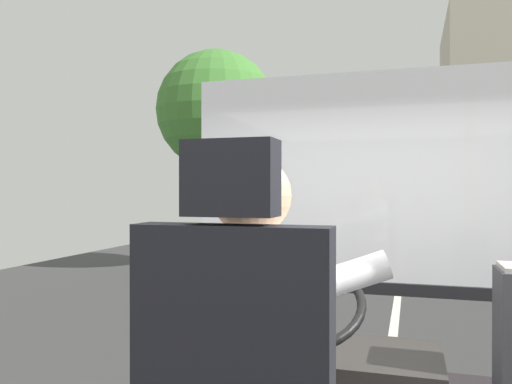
% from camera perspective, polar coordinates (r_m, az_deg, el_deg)
% --- Properties ---
extents(ground, '(18.00, 44.00, 0.06)m').
position_cam_1_polar(ground, '(10.80, 15.83, -9.91)').
color(ground, '#353535').
extents(bus_driver, '(0.72, 0.56, 0.83)m').
position_cam_1_polar(bus_driver, '(1.45, 0.08, -16.67)').
color(bus_driver, '#332D28').
rests_on(bus_driver, driver_seat).
extents(windshield_panel, '(2.50, 0.08, 1.48)m').
position_cam_1_polar(windshield_panel, '(3.46, 13.32, -1.65)').
color(windshield_panel, silver).
extents(street_tree, '(2.78, 2.78, 5.12)m').
position_cam_1_polar(street_tree, '(12.00, -4.48, 9.00)').
color(street_tree, '#4C3828').
rests_on(street_tree, ground).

